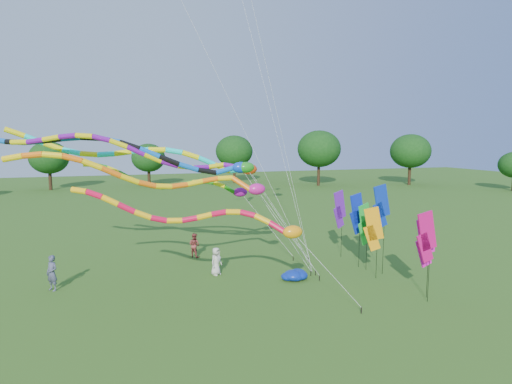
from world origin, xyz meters
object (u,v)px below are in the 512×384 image
object	(u,v)px
tube_kite_red	(215,218)
blue_nylon_heap	(299,275)
person_a	(216,261)
person_c	(194,245)
person_b	(52,273)
tube_kite_orange	(175,179)

from	to	relation	value
tube_kite_red	blue_nylon_heap	distance (m)	7.18
blue_nylon_heap	person_a	size ratio (longest dim) A/B	0.98
person_c	person_b	bearing A→B (deg)	74.03
person_a	person_b	bearing A→B (deg)	141.71
tube_kite_red	tube_kite_orange	bearing A→B (deg)	145.35
person_a	person_c	distance (m)	4.13
tube_kite_red	person_a	bearing A→B (deg)	98.72
person_a	person_c	size ratio (longest dim) A/B	1.00
blue_nylon_heap	person_c	world-z (taller)	person_c
person_b	person_a	bearing A→B (deg)	43.30
tube_kite_orange	person_a	world-z (taller)	tube_kite_orange
tube_kite_orange	blue_nylon_heap	size ratio (longest dim) A/B	9.33
tube_kite_red	person_b	world-z (taller)	tube_kite_red
tube_kite_orange	person_b	xyz separation A→B (m)	(-5.96, 2.89, -4.92)
person_c	tube_kite_orange	bearing A→B (deg)	121.07
blue_nylon_heap	person_a	xyz separation A→B (m)	(-4.17, 2.19, 0.58)
tube_kite_red	person_a	size ratio (longest dim) A/B	7.43
tube_kite_red	person_c	size ratio (longest dim) A/B	7.39
person_b	person_c	distance (m)	8.93
tube_kite_red	blue_nylon_heap	size ratio (longest dim) A/B	7.56
tube_kite_red	tube_kite_orange	distance (m)	3.07
tube_kite_orange	person_b	bearing A→B (deg)	154.25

